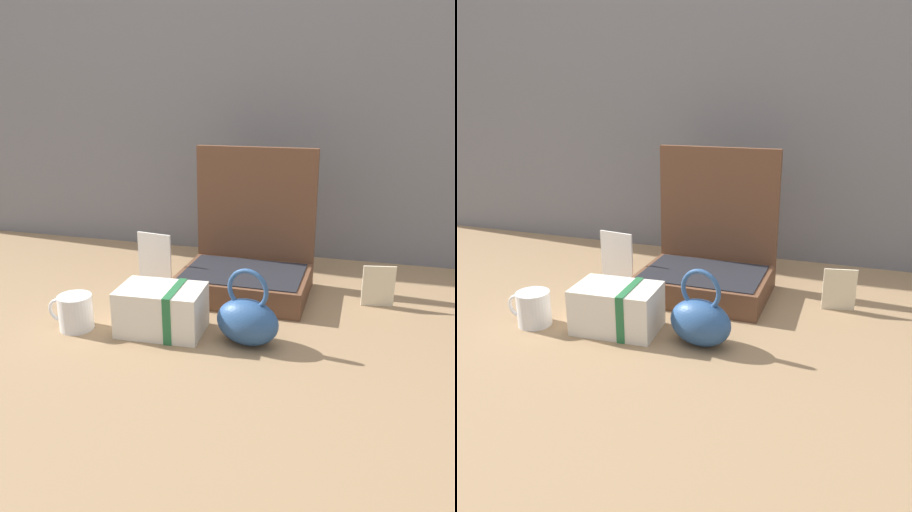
{
  "view_description": "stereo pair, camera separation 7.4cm",
  "coord_description": "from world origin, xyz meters",
  "views": [
    {
      "loc": [
        0.34,
        -1.19,
        0.57
      ],
      "look_at": [
        0.01,
        -0.02,
        0.17
      ],
      "focal_mm": 35.04,
      "sensor_mm": 36.0,
      "label": 1
    },
    {
      "loc": [
        0.41,
        -1.17,
        0.57
      ],
      "look_at": [
        0.01,
        -0.02,
        0.17
      ],
      "focal_mm": 35.04,
      "sensor_mm": 36.0,
      "label": 2
    }
  ],
  "objects": [
    {
      "name": "open_suitcase",
      "position": [
        0.02,
        0.17,
        0.1
      ],
      "size": [
        0.37,
        0.28,
        0.42
      ],
      "color": "brown",
      "rests_on": "ground_plane"
    },
    {
      "name": "teal_pouch_handbag",
      "position": [
        0.09,
        -0.15,
        0.06
      ],
      "size": [
        0.17,
        0.12,
        0.19
      ],
      "color": "#284C7F",
      "rests_on": "ground_plane"
    },
    {
      "name": "cream_toiletry_bag",
      "position": [
        -0.12,
        -0.15,
        0.06
      ],
      "size": [
        0.21,
        0.15,
        0.12
      ],
      "color": "silver",
      "rests_on": "ground_plane"
    },
    {
      "name": "info_card_left",
      "position": [
        0.39,
        0.16,
        0.06
      ],
      "size": [
        0.09,
        0.02,
        0.12
      ],
      "primitive_type": "cube",
      "rotation": [
        0.0,
        0.0,
        0.19
      ],
      "color": "beige",
      "rests_on": "ground_plane"
    },
    {
      "name": "coffee_mug",
      "position": [
        -0.34,
        -0.19,
        0.04
      ],
      "size": [
        0.12,
        0.09,
        0.09
      ],
      "color": "silver",
      "rests_on": "ground_plane"
    },
    {
      "name": "poster_card_right",
      "position": [
        -0.27,
        0.13,
        0.08
      ],
      "size": [
        0.11,
        0.02,
        0.17
      ],
      "primitive_type": "cube",
      "rotation": [
        0.0,
        0.0,
        -0.14
      ],
      "color": "white",
      "rests_on": "ground_plane"
    },
    {
      "name": "ground_plane",
      "position": [
        0.0,
        0.0,
        0.0
      ],
      "size": [
        6.0,
        6.0,
        0.0
      ],
      "primitive_type": "plane",
      "color": "#8C6D4C"
    },
    {
      "name": "back_wall",
      "position": [
        0.0,
        0.58,
        0.7
      ],
      "size": [
        3.2,
        0.06,
        1.4
      ],
      "primitive_type": "cube",
      "color": "slate",
      "rests_on": "ground_plane"
    }
  ]
}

